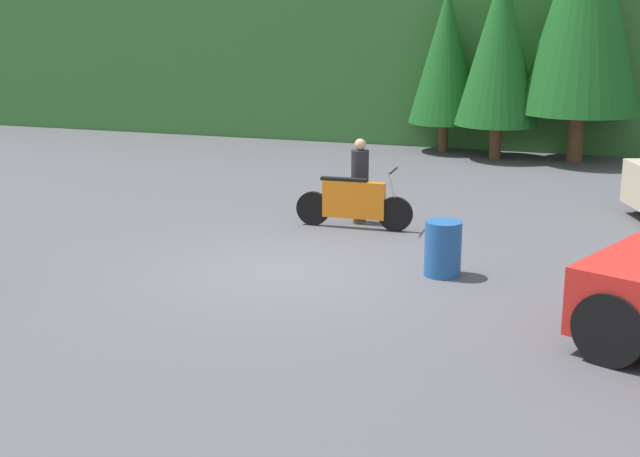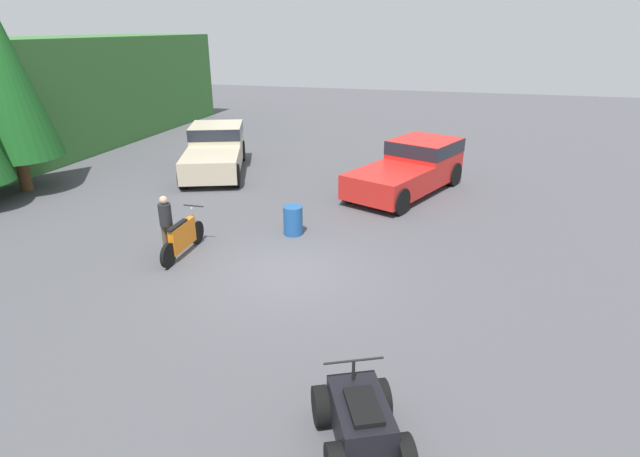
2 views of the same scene
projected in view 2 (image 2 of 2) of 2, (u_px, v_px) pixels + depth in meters
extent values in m
plane|color=#4C4C51|center=(287.00, 272.00, 12.76)|extent=(80.00, 80.00, 0.00)
cylinder|color=brown|center=(24.00, 173.00, 18.93)|extent=(0.44, 0.44, 1.31)
cone|color=#19561E|center=(1.00, 74.00, 17.57)|extent=(3.19, 3.19, 5.95)
cube|color=red|center=(424.00, 159.00, 19.47)|extent=(3.08, 2.97, 1.55)
cube|color=#1E232D|center=(425.00, 146.00, 19.28)|extent=(3.11, 2.99, 0.50)
cube|color=red|center=(388.00, 183.00, 17.65)|extent=(3.58, 3.18, 0.87)
cylinder|color=black|center=(408.00, 166.00, 20.72)|extent=(0.95, 0.61, 0.91)
cylinder|color=black|center=(454.00, 174.00, 19.55)|extent=(0.95, 0.61, 0.91)
cylinder|color=black|center=(350.00, 190.00, 17.67)|extent=(0.95, 0.61, 0.91)
cylinder|color=black|center=(400.00, 201.00, 16.51)|extent=(0.95, 0.61, 0.91)
cube|color=beige|center=(217.00, 142.00, 22.37)|extent=(3.05, 2.91, 1.55)
cube|color=#1E232D|center=(216.00, 130.00, 22.18)|extent=(3.08, 2.94, 0.50)
cube|color=beige|center=(211.00, 165.00, 20.00)|extent=(3.56, 3.10, 0.87)
cylinder|color=black|center=(197.00, 152.00, 23.07)|extent=(0.95, 0.58, 0.91)
cylinder|color=black|center=(242.00, 151.00, 23.24)|extent=(0.95, 0.58, 0.91)
cylinder|color=black|center=(183.00, 177.00, 19.18)|extent=(0.95, 0.58, 0.91)
cylinder|color=black|center=(236.00, 176.00, 19.35)|extent=(0.95, 0.58, 0.91)
cylinder|color=black|center=(197.00, 232.00, 14.36)|extent=(0.66, 0.12, 0.66)
cylinder|color=black|center=(168.00, 255.00, 12.91)|extent=(0.66, 0.12, 0.66)
cube|color=orange|center=(183.00, 236.00, 13.55)|extent=(1.21, 0.19, 0.71)
cylinder|color=#B7B7BC|center=(195.00, 219.00, 14.16)|extent=(0.30, 0.06, 0.80)
cylinder|color=black|center=(193.00, 206.00, 14.01)|extent=(0.05, 0.60, 0.04)
cube|color=black|center=(177.00, 225.00, 13.23)|extent=(0.89, 0.16, 0.06)
cylinder|color=black|center=(321.00, 406.00, 7.82)|extent=(0.66, 0.46, 0.63)
cylinder|color=black|center=(381.00, 399.00, 7.97)|extent=(0.66, 0.46, 0.63)
cylinder|color=black|center=(404.00, 457.00, 6.90)|extent=(0.66, 0.46, 0.63)
cube|color=black|center=(360.00, 418.00, 7.28)|extent=(1.52, 1.24, 0.60)
cylinder|color=black|center=(353.00, 370.00, 7.54)|extent=(0.07, 0.07, 0.35)
cylinder|color=black|center=(354.00, 361.00, 7.48)|extent=(0.42, 0.85, 0.04)
cube|color=black|center=(363.00, 406.00, 7.02)|extent=(0.88, 0.72, 0.08)
cylinder|color=brown|center=(165.00, 238.00, 13.74)|extent=(0.19, 0.19, 0.82)
cylinder|color=brown|center=(171.00, 240.00, 13.67)|extent=(0.19, 0.19, 0.82)
cylinder|color=#232328|center=(165.00, 215.00, 13.44)|extent=(0.39, 0.39, 0.61)
sphere|color=tan|center=(163.00, 200.00, 13.28)|extent=(0.25, 0.25, 0.22)
cylinder|color=#1E5193|center=(293.00, 220.00, 14.93)|extent=(0.58, 0.58, 0.88)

